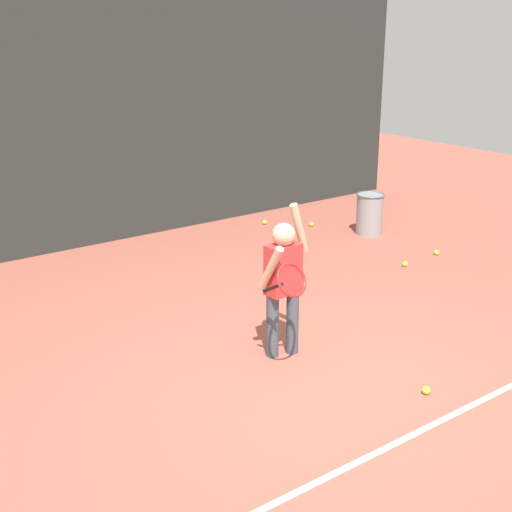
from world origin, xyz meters
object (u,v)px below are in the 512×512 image
tennis_ball_0 (311,224)px  tennis_ball_2 (265,222)px  water_bottle (277,252)px  tennis_ball_6 (437,253)px  ball_hopper (370,213)px  tennis_ball_4 (405,264)px  tennis_player (283,278)px  tennis_ball_7 (426,390)px

tennis_ball_0 → tennis_ball_2: same height
water_bottle → tennis_ball_6: size_ratio=3.33×
tennis_ball_0 → tennis_ball_6: size_ratio=1.00×
ball_hopper → tennis_ball_4: 1.39m
tennis_ball_0 → tennis_ball_2: size_ratio=1.00×
ball_hopper → tennis_player: bearing=-146.3°
tennis_ball_4 → tennis_ball_6: bearing=5.2°
tennis_ball_4 → tennis_ball_7: bearing=-134.8°
ball_hopper → water_bottle: bearing=-175.9°
tennis_player → ball_hopper: 3.91m
tennis_player → water_bottle: 2.61m
tennis_ball_2 → water_bottle: bearing=-121.7°
tennis_ball_4 → ball_hopper: bearing=63.2°
tennis_ball_4 → tennis_ball_0: bearing=83.8°
ball_hopper → tennis_ball_4: (-0.62, -1.22, -0.26)m
tennis_ball_2 → tennis_ball_7: bearing=-112.1°
ball_hopper → water_bottle: ball_hopper is taller
tennis_ball_0 → tennis_ball_7: bearing=-119.7°
tennis_ball_2 → tennis_player: bearing=-124.9°
tennis_ball_6 → ball_hopper: bearing=91.4°
tennis_ball_0 → water_bottle: bearing=-146.5°
tennis_ball_6 → tennis_ball_7: 3.53m
ball_hopper → tennis_ball_4: ball_hopper is taller
tennis_ball_7 → tennis_ball_4: bearing=45.2°
tennis_ball_2 → tennis_ball_7: size_ratio=1.00×
tennis_ball_2 → tennis_ball_6: 2.54m
water_bottle → tennis_ball_4: size_ratio=3.33×
water_bottle → tennis_ball_7: bearing=-107.7°
tennis_player → tennis_ball_6: (3.26, 0.99, -0.69)m
tennis_ball_0 → ball_hopper: bearing=-61.4°
tennis_player → tennis_ball_0: 4.10m
ball_hopper → tennis_ball_7: 4.34m
tennis_ball_7 → tennis_ball_2: bearing=67.9°
water_bottle → ball_hopper: bearing=4.1°
tennis_ball_0 → tennis_ball_6: (0.43, -1.90, 0.00)m
tennis_ball_2 → tennis_ball_4: size_ratio=1.00×
tennis_ball_4 → tennis_ball_7: (-2.12, -2.14, 0.00)m
tennis_ball_6 → tennis_ball_7: size_ratio=1.00×
tennis_ball_0 → tennis_ball_7: (-2.33, -4.10, 0.00)m
ball_hopper → tennis_ball_6: size_ratio=8.52×
tennis_player → tennis_ball_6: size_ratio=20.46×
water_bottle → tennis_ball_0: size_ratio=3.33×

